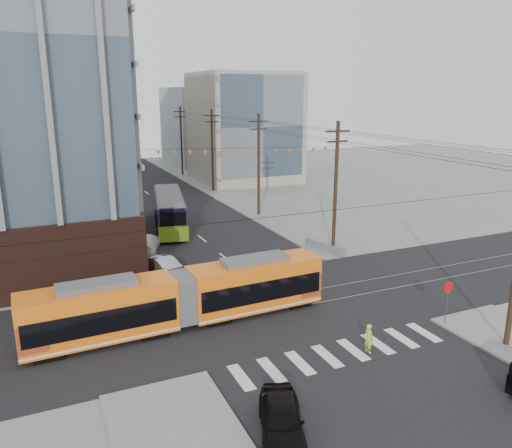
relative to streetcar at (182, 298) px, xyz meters
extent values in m
plane|color=slate|center=(6.56, -3.48, -1.68)|extent=(160.00, 160.00, 0.00)
cube|color=#8C99A5|center=(-10.44, 48.52, 7.32)|extent=(18.00, 16.00, 18.00)
cube|color=gray|center=(22.56, 44.52, 6.32)|extent=(14.00, 14.00, 16.00)
cube|color=gray|center=(-7.44, 68.52, 8.32)|extent=(16.00, 18.00, 20.00)
cube|color=#8C99A5|center=(24.56, 64.52, 5.32)|extent=(16.00, 16.00, 14.00)
cylinder|color=black|center=(15.06, 52.52, 3.82)|extent=(0.30, 0.30, 11.00)
imported|color=black|center=(0.85, -10.92, -0.96)|extent=(3.15, 4.55, 1.44)
imported|color=#AAABAD|center=(0.83, 9.17, -0.99)|extent=(2.61, 4.45, 1.38)
imported|color=silver|center=(1.03, 14.93, -0.94)|extent=(3.67, 5.50, 1.48)
imported|color=slate|center=(1.40, 20.98, -1.10)|extent=(2.80, 4.55, 1.18)
imported|color=#99E52D|center=(7.95, -6.98, -0.89)|extent=(0.41, 0.60, 1.59)
cube|color=gray|center=(14.86, 8.48, -1.27)|extent=(1.96, 4.27, 0.83)
camera|label=1|loc=(-7.02, -26.02, 11.48)|focal=35.00mm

